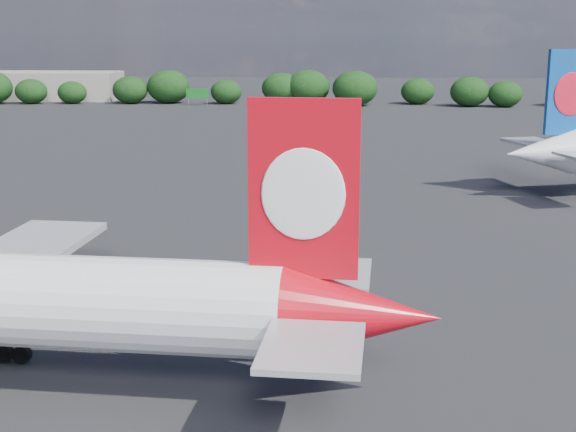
{
  "coord_description": "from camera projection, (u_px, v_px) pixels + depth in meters",
  "views": [
    {
      "loc": [
        18.98,
        -38.24,
        19.69
      ],
      "look_at": [
        16.0,
        12.0,
        8.0
      ],
      "focal_mm": 50.0,
      "sensor_mm": 36.0,
      "label": 1
    }
  ],
  "objects": [
    {
      "name": "highway_sign",
      "position": [
        198.0,
        94.0,
        214.21
      ],
      "size": [
        6.0,
        0.3,
        4.5
      ],
      "color": "#135F1B",
      "rests_on": "ground"
    },
    {
      "name": "horizon_treeline",
      "position": [
        305.0,
        90.0,
        215.89
      ],
      "size": [
        204.61,
        16.79,
        9.3
      ],
      "color": "black",
      "rests_on": "ground"
    },
    {
      "name": "billboard_yellow",
      "position": [
        310.0,
        90.0,
        218.14
      ],
      "size": [
        5.0,
        0.3,
        5.5
      ],
      "color": "#EEA915",
      "rests_on": "ground"
    },
    {
      "name": "ground",
      "position": [
        184.0,
        190.0,
        101.08
      ],
      "size": [
        500.0,
        500.0,
        0.0
      ],
      "primitive_type": "plane",
      "color": "black",
      "rests_on": "ground"
    },
    {
      "name": "terminal_building",
      "position": [
        46.0,
        86.0,
        232.28
      ],
      "size": [
        42.0,
        16.0,
        8.0
      ],
      "color": "gray",
      "rests_on": "ground"
    }
  ]
}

